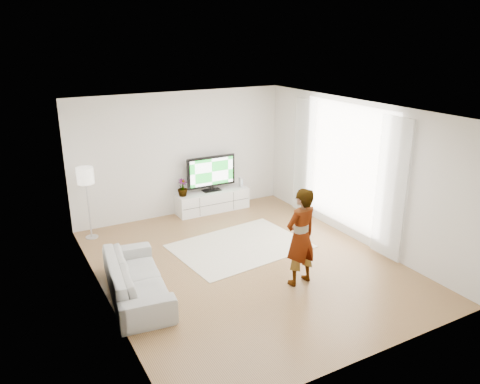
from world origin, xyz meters
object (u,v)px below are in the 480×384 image
media_console (212,201)px  television (211,172)px  player (301,237)px  sofa (136,278)px  rug (240,246)px  floor_lamp (85,179)px

media_console → television: bearing=90.0°
television → player: size_ratio=0.71×
sofa → player: bearing=-103.2°
rug → floor_lamp: 3.33m
rug → player: size_ratio=1.50×
floor_lamp → player: bearing=-53.5°
floor_lamp → television: bearing=4.6°
media_console → sofa: sofa is taller
media_console → player: 3.82m
media_console → floor_lamp: (-2.85, -0.20, 1.02)m
rug → sofa: 2.46m
media_console → floor_lamp: 3.03m
floor_lamp → sofa: bearing=-86.6°
sofa → rug: bearing=-63.9°
media_console → television: size_ratio=1.46×
rug → floor_lamp: bearing=143.1°
rug → television: bearing=79.6°
television → player: 3.80m
player → floor_lamp: size_ratio=1.12×
television → media_console: bearing=-90.0°
television → sofa: size_ratio=0.56×
rug → sofa: (-2.31, -0.79, 0.30)m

